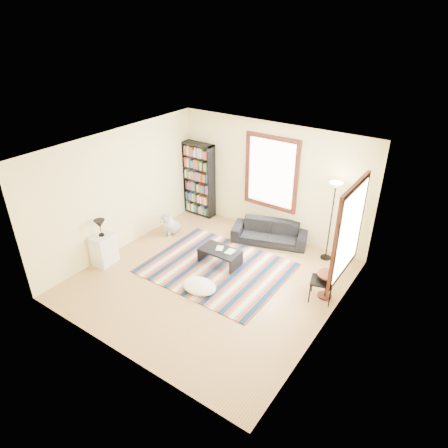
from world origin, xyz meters
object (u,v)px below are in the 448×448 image
Objects in this scene: sofa at (270,232)px; floor_cushion at (199,286)px; bookshelf at (199,179)px; coffee_table at (220,257)px; floor_lamp at (331,222)px; folding_chair at (322,281)px; dog at (172,223)px; side_table at (326,285)px; white_cabinet at (104,249)px.

floor_cushion is (-0.25, -2.47, -0.17)m from sofa.
bookshelf is 2.70× the size of floor_cushion.
bookshelf is 2.70m from coffee_table.
floor_lamp reaches higher than coffee_table.
bookshelf reaches higher than coffee_table.
folding_chair is 1.44× the size of dog.
folding_chair reaches higher than coffee_table.
white_cabinet is at bearing -159.68° from side_table.
dog is at bearing -84.68° from bookshelf.
bookshelf is 3.35× the size of dog.
sofa is 2.49m from floor_cushion.
folding_chair is (-0.05, -0.13, 0.16)m from side_table.
side_table is 4.80m from white_cabinet.
floor_cushion is 1.37× the size of side_table.
bookshelf is 2.33× the size of folding_chair.
white_cabinet is (-2.13, -1.43, 0.17)m from coffee_table.
coffee_table is 1.22× the size of floor_cushion.
white_cabinet is (-0.22, -3.16, -0.65)m from bookshelf.
side_table is at bearing -19.17° from bookshelf.
white_cabinet is at bearing -146.09° from coffee_table.
bookshelf is 3.70× the size of side_table.
side_table is at bearing 5.69° from coffee_table.
floor_cushion is 0.40× the size of floor_lamp.
sofa is 0.89× the size of bookshelf.
floor_lamp is at bearing 92.41° from folding_chair.
floor_cushion is 1.24× the size of dog.
folding_chair is (0.47, -1.45, -0.50)m from floor_lamp.
floor_lamp is at bearing -14.65° from sofa.
bookshelf is 4.57m from folding_chair.
white_cabinet reaches higher than side_table.
folding_chair is at bearing 2.52° from coffee_table.
side_table is (1.93, -1.22, 0.01)m from sofa.
bookshelf is at bearing 177.42° from floor_lamp.
bookshelf is 3.23m from white_cabinet.
coffee_table is at bearing -8.94° from dog.
dog reaches higher than side_table.
floor_lamp reaches higher than floor_cushion.
folding_chair is at bearing 0.11° from dog.
floor_cushion is 2.51m from side_table.
folding_chair is at bearing 13.43° from white_cabinet.
coffee_table is at bearing 167.18° from folding_chair.
coffee_table is at bearing -174.31° from side_table.
sofa is 3.31× the size of side_table.
sofa is 3.87m from white_cabinet.
bookshelf is (-2.36, 0.27, 0.74)m from sofa.
white_cabinet is (-4.45, -1.53, -0.08)m from folding_chair.
dog is (0.34, 1.87, -0.05)m from white_cabinet.
folding_chair is at bearing -20.97° from bookshelf.
sofa is 2.49m from bookshelf.
side_table is (2.37, 0.24, 0.09)m from coffee_table.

